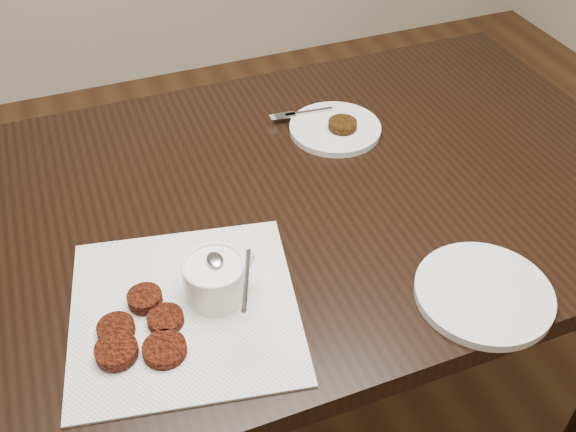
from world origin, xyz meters
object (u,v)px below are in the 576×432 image
object	(u,v)px
table	(306,322)
plate_with_patty	(335,126)
napkin	(185,310)
plate_empty	(484,293)
sauce_ramekin	(213,263)

from	to	relation	value
table	plate_with_patty	distance (m)	0.43
napkin	plate_empty	distance (m)	0.44
table	plate_empty	world-z (taller)	plate_empty
sauce_ramekin	plate_empty	size ratio (longest dim) A/B	0.63
napkin	plate_empty	xyz separation A→B (m)	(0.42, -0.13, 0.00)
table	plate_empty	size ratio (longest dim) A/B	6.25
table	plate_with_patty	xyz separation A→B (m)	(0.11, 0.14, 0.39)
plate_with_patty	plate_empty	bearing A→B (deg)	-86.79
sauce_ramekin	plate_empty	xyz separation A→B (m)	(0.37, -0.14, -0.06)
napkin	sauce_ramekin	xyz separation A→B (m)	(0.05, 0.01, 0.07)
table	plate_empty	bearing A→B (deg)	-66.89
table	napkin	size ratio (longest dim) A/B	3.92
napkin	plate_empty	size ratio (longest dim) A/B	1.59
plate_with_patty	plate_empty	world-z (taller)	plate_with_patty
table	sauce_ramekin	xyz separation A→B (m)	(-0.23, -0.18, 0.44)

